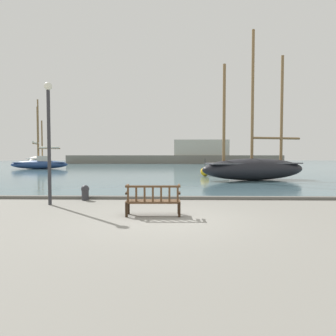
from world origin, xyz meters
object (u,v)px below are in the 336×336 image
Objects in this scene: park_bench at (153,200)px; sailboat_nearest_starboard at (38,160)px; sailboat_centre_channel at (254,167)px; sailboat_nearest_port at (40,163)px; lamp_post at (49,131)px; mooring_bollard at (85,192)px; channel_buoy at (205,172)px.

sailboat_nearest_starboard is (-20.99, 37.98, 0.53)m from park_bench.
park_bench is at bearing -117.31° from sailboat_centre_channel.
sailboat_nearest_port is 0.68× the size of sailboat_nearest_starboard.
sailboat_nearest_port is at bearing 144.35° from sailboat_centre_channel.
sailboat_nearest_port is at bearing -64.31° from sailboat_nearest_starboard.
sailboat_centre_channel is at bearing 44.72° from lamp_post.
sailboat_nearest_port reaches higher than park_bench.
sailboat_centre_channel is 16.54× the size of mooring_bollard.
park_bench is 43.40m from sailboat_nearest_starboard.
mooring_bollard is at bearing -62.71° from sailboat_nearest_starboard.
lamp_post reaches higher than mooring_bollard.
sailboat_nearest_starboard reaches higher than park_bench.
sailboat_nearest_starboard is at bearing 117.29° from mooring_bollard.
park_bench is at bearing -45.33° from mooring_bollard.
sailboat_centre_channel is (6.03, 11.68, 0.53)m from park_bench.
sailboat_centre_channel is 37.71m from sailboat_nearest_starboard.
lamp_post is (-0.95, -1.09, 2.31)m from mooring_bollard.
sailboat_centre_channel is (21.94, -15.74, 0.25)m from sailboat_nearest_port.
sailboat_centre_channel is 12.52m from mooring_bollard.
park_bench is at bearing -101.21° from channel_buoy.
lamp_post is 3.07× the size of channel_buoy.
lamp_post is at bearing -117.07° from channel_buoy.
park_bench is 0.21× the size of sailboat_nearest_port.
sailboat_nearest_port reaches higher than lamp_post.
lamp_post is at bearing -135.28° from sailboat_centre_channel.
channel_buoy is (3.06, 15.45, -0.02)m from park_bench.
channel_buoy is at bearing -43.12° from sailboat_nearest_starboard.
park_bench is at bearing -61.07° from sailboat_nearest_starboard.
channel_buoy is at bearing 128.20° from sailboat_centre_channel.
sailboat_nearest_starboard reaches higher than sailboat_centre_channel.
sailboat_nearest_starboard reaches higher than mooring_bollard.
sailboat_nearest_starboard is at bearing 136.88° from channel_buoy.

